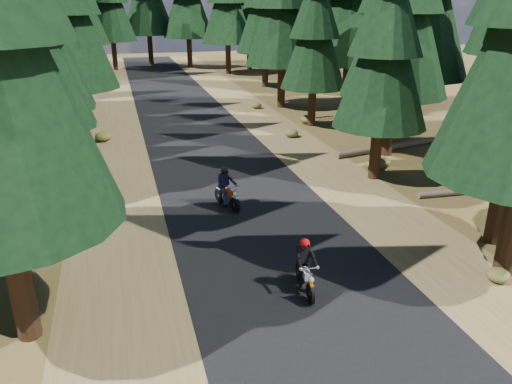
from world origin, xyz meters
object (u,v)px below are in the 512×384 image
at_px(log_far, 460,192).
at_px(rider_follow, 227,194).
at_px(log_near, 386,147).
at_px(rider_lead, 305,275).

height_order(log_far, rider_follow, rider_follow).
height_order(log_near, rider_follow, rider_follow).
bearing_deg(log_far, rider_follow, 175.42).
distance_m(log_near, rider_follow, 10.61).
distance_m(log_far, rider_follow, 9.13).
relative_size(rider_lead, rider_follow, 0.95).
distance_m(log_near, rider_lead, 14.06).
xyz_separation_m(log_near, rider_follow, (-9.34, -5.02, 0.35)).
xyz_separation_m(log_far, rider_follow, (-9.04, 1.22, 0.39)).
bearing_deg(log_near, log_far, -104.38).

